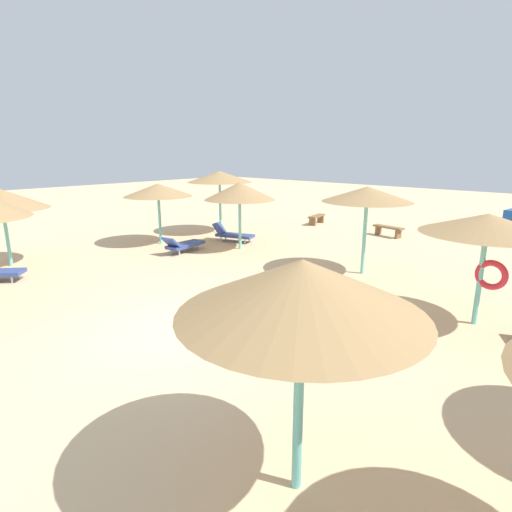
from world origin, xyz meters
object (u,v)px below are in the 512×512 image
(parasol_3, at_px, (240,191))
(parasol_4, at_px, (1,199))
(bench_1, at_px, (317,218))
(parasol_8, at_px, (302,288))
(lounger_2, at_px, (232,234))
(bench_0, at_px, (388,229))
(lounger_3, at_px, (183,244))
(parasol_9, at_px, (367,194))
(parasol_2, at_px, (220,177))
(parasol_5, at_px, (488,225))
(parasol_7, at_px, (158,190))

(parasol_3, xyz_separation_m, parasol_4, (-4.18, -7.35, -0.02))
(parasol_3, distance_m, bench_1, 7.44)
(parasol_8, bearing_deg, lounger_2, 138.91)
(bench_0, bearing_deg, lounger_3, -118.77)
(parasol_4, height_order, parasol_8, parasol_8)
(bench_0, bearing_deg, parasol_8, -68.44)
(parasol_9, bearing_deg, bench_0, 108.26)
(parasol_2, height_order, lounger_3, parasol_2)
(parasol_5, distance_m, parasol_7, 12.73)
(bench_0, xyz_separation_m, bench_1, (-4.44, 0.53, 0.00))
(parasol_2, distance_m, bench_1, 6.14)
(parasol_4, distance_m, parasol_7, 5.78)
(parasol_8, relative_size, lounger_3, 1.47)
(lounger_3, bearing_deg, parasol_4, -118.33)
(lounger_2, xyz_separation_m, bench_1, (0.24, 6.28, 0.02))
(parasol_3, height_order, bench_0, parasol_3)
(parasol_4, relative_size, bench_1, 1.95)
(parasol_5, relative_size, parasol_9, 1.01)
(parasol_8, relative_size, lounger_2, 1.47)
(parasol_4, xyz_separation_m, parasol_9, (9.66, 7.61, 0.26))
(parasol_7, relative_size, bench_0, 1.88)
(lounger_3, distance_m, bench_0, 9.71)
(bench_1, bearing_deg, lounger_3, -91.49)
(parasol_7, height_order, bench_1, parasol_7)
(parasol_7, bearing_deg, parasol_9, 12.30)
(parasol_8, relative_size, bench_1, 1.86)
(lounger_3, bearing_deg, parasol_3, 57.02)
(bench_0, bearing_deg, parasol_9, -71.74)
(lounger_3, bearing_deg, parasol_2, 116.67)
(parasol_3, height_order, parasol_5, parasol_3)
(bench_1, bearing_deg, parasol_8, -56.28)
(parasol_2, relative_size, parasol_8, 1.09)
(parasol_8, bearing_deg, parasol_5, 88.79)
(lounger_2, distance_m, bench_1, 6.29)
(parasol_2, relative_size, parasol_3, 1.09)
(parasol_8, bearing_deg, bench_1, 123.72)
(parasol_3, bearing_deg, bench_1, 98.34)
(parasol_9, xyz_separation_m, bench_0, (-2.08, 6.30, -2.27))
(parasol_2, bearing_deg, bench_0, 35.56)
(parasol_2, distance_m, lounger_2, 3.24)
(bench_0, relative_size, bench_1, 1.00)
(parasol_2, height_order, parasol_7, parasol_2)
(parasol_2, height_order, parasol_4, parasol_2)
(parasol_3, distance_m, lounger_2, 2.55)
(parasol_3, bearing_deg, parasol_9, 2.64)
(parasol_4, relative_size, parasol_5, 1.04)
(parasol_4, xyz_separation_m, parasol_7, (0.92, 5.70, -0.03))
(lounger_3, bearing_deg, parasol_7, 171.15)
(lounger_2, bearing_deg, parasol_4, -109.59)
(bench_1, bearing_deg, parasol_5, -39.80)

